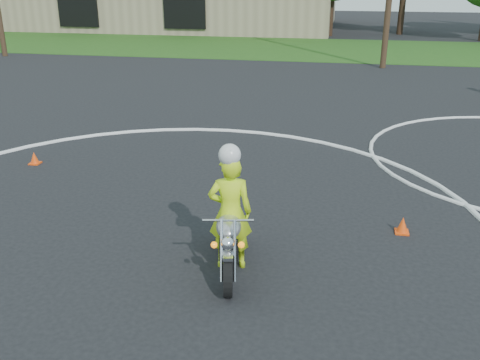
# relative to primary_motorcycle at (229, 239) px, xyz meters

# --- Properties ---
(ground) EXTENTS (120.00, 120.00, 0.00)m
(ground) POSITION_rel_primary_motorcycle_xyz_m (-1.63, -1.48, -0.53)
(ground) COLOR black
(ground) RESTS_ON ground
(grass_strip) EXTENTS (120.00, 10.00, 0.02)m
(grass_strip) POSITION_rel_primary_motorcycle_xyz_m (-1.63, 25.52, -0.52)
(grass_strip) COLOR #1E4714
(grass_strip) RESTS_ON ground
(course_markings) EXTENTS (19.05, 19.05, 0.12)m
(course_markings) POSITION_rel_primary_motorcycle_xyz_m (0.54, 2.87, -0.52)
(course_markings) COLOR silver
(course_markings) RESTS_ON ground
(primary_motorcycle) EXTENTS (0.72, 2.06, 1.09)m
(primary_motorcycle) POSITION_rel_primary_motorcycle_xyz_m (0.00, 0.00, 0.00)
(primary_motorcycle) COLOR black
(primary_motorcycle) RESTS_ON ground
(rider_primary_grp) EXTENTS (0.74, 0.56, 2.03)m
(rider_primary_grp) POSITION_rel_primary_motorcycle_xyz_m (-0.01, 0.14, 0.45)
(rider_primary_grp) COLOR #CCF319
(rider_primary_grp) RESTS_ON ground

